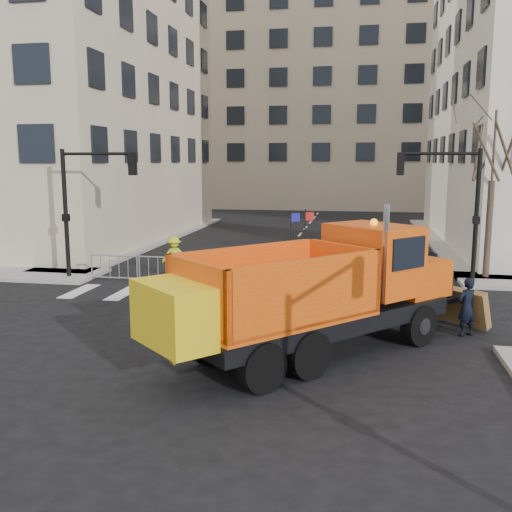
% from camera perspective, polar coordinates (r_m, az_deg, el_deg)
% --- Properties ---
extents(ground, '(120.00, 120.00, 0.00)m').
position_cam_1_polar(ground, '(15.52, -5.05, -9.00)').
color(ground, black).
rests_on(ground, ground).
extents(sidewalk_back, '(64.00, 5.00, 0.15)m').
position_cam_1_polar(sidewalk_back, '(23.52, 0.45, -2.39)').
color(sidewalk_back, gray).
rests_on(sidewalk_back, ground).
extents(building_far, '(30.00, 18.00, 24.00)m').
position_cam_1_polar(building_far, '(66.68, 7.17, 15.50)').
color(building_far, tan).
rests_on(building_far, ground).
extents(traffic_light_left, '(0.18, 0.18, 5.40)m').
position_cam_1_polar(traffic_light_left, '(24.86, -18.49, 3.89)').
color(traffic_light_left, black).
rests_on(traffic_light_left, ground).
extents(traffic_light_right, '(0.18, 0.18, 5.40)m').
position_cam_1_polar(traffic_light_right, '(24.21, 21.17, 3.60)').
color(traffic_light_right, black).
rests_on(traffic_light_right, ground).
extents(crowd_barriers, '(12.60, 0.60, 1.10)m').
position_cam_1_polar(crowd_barriers, '(22.71, -1.81, -1.60)').
color(crowd_barriers, '#9EA0A5').
rests_on(crowd_barriers, ground).
extents(street_tree, '(3.00, 3.00, 7.50)m').
position_cam_1_polar(street_tree, '(25.25, 22.46, 6.13)').
color(street_tree, '#382B21').
rests_on(street_tree, ground).
extents(plow_truck, '(8.74, 9.12, 3.88)m').
position_cam_1_polar(plow_truck, '(14.34, 5.72, -3.40)').
color(plow_truck, black).
rests_on(plow_truck, ground).
extents(cop_a, '(0.74, 0.68, 1.69)m').
position_cam_1_polar(cop_a, '(17.18, 20.30, -4.81)').
color(cop_a, black).
rests_on(cop_a, ground).
extents(cop_b, '(1.22, 1.15, 1.99)m').
position_cam_1_polar(cop_b, '(19.63, 16.85, -2.44)').
color(cop_b, black).
rests_on(cop_b, ground).
extents(cop_c, '(1.04, 0.91, 1.69)m').
position_cam_1_polar(cop_c, '(17.64, 15.67, -4.21)').
color(cop_c, black).
rests_on(cop_c, ground).
extents(worker, '(1.17, 0.86, 1.62)m').
position_cam_1_polar(worker, '(24.25, -8.15, 0.01)').
color(worker, '#CACC18').
rests_on(worker, sidewalk_back).
extents(newspaper_box, '(0.55, 0.51, 1.10)m').
position_cam_1_polar(newspaper_box, '(22.33, 9.84, -1.53)').
color(newspaper_box, '#AA0D1D').
rests_on(newspaper_box, sidewalk_back).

